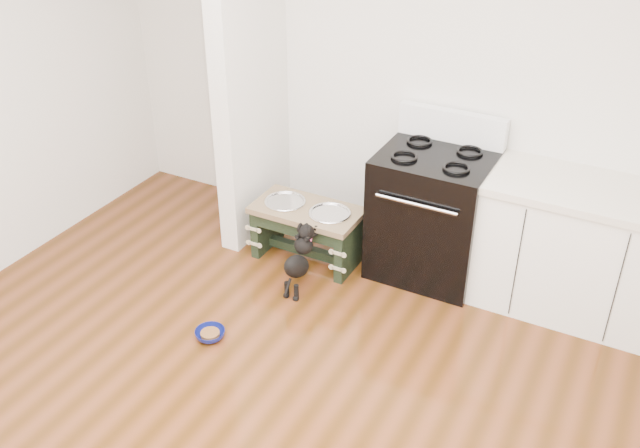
{
  "coord_description": "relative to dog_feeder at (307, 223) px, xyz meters",
  "views": [
    {
      "loc": [
        1.57,
        -2.02,
        2.99
      ],
      "look_at": [
        -0.28,
        1.47,
        0.6
      ],
      "focal_mm": 40.0,
      "sensor_mm": 36.0,
      "label": 1
    }
  ],
  "objects": [
    {
      "name": "room_shell",
      "position": [
        0.59,
        -1.87,
        1.31
      ],
      "size": [
        5.0,
        5.0,
        5.0
      ],
      "color": "silver",
      "rests_on": "ground"
    },
    {
      "name": "partition_wall",
      "position": [
        -0.58,
        0.23,
        1.04
      ],
      "size": [
        0.15,
        0.8,
        2.7
      ],
      "primitive_type": "cube",
      "color": "silver",
      "rests_on": "ground"
    },
    {
      "name": "oven_range",
      "position": [
        0.84,
        0.29,
        0.17
      ],
      "size": [
        0.76,
        0.69,
        1.14
      ],
      "color": "black",
      "rests_on": "ground"
    },
    {
      "name": "cabinet_run",
      "position": [
        1.82,
        0.31,
        0.14
      ],
      "size": [
        1.24,
        0.64,
        0.91
      ],
      "color": "white",
      "rests_on": "ground"
    },
    {
      "name": "dog_feeder",
      "position": [
        0.0,
        0.0,
        0.0
      ],
      "size": [
        0.79,
        0.42,
        0.45
      ],
      "color": "black",
      "rests_on": "ground"
    },
    {
      "name": "puppy",
      "position": [
        0.14,
        -0.36,
        -0.04
      ],
      "size": [
        0.14,
        0.41,
        0.48
      ],
      "color": "black",
      "rests_on": "ground"
    },
    {
      "name": "floor_bowl",
      "position": [
        -0.11,
        -1.1,
        -0.28
      ],
      "size": [
        0.24,
        0.24,
        0.06
      ],
      "rotation": [
        0.0,
        0.0,
        0.27
      ],
      "color": "navy",
      "rests_on": "ground"
    }
  ]
}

